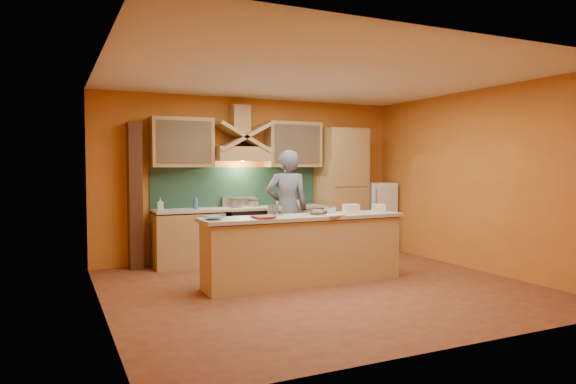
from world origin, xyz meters
name	(u,v)px	position (x,y,z in m)	size (l,w,h in m)	color
floor	(321,287)	(0.00, 0.00, 0.00)	(5.50, 5.00, 0.01)	brown
ceiling	(322,76)	(0.00, 0.00, 2.80)	(5.50, 5.00, 0.01)	white
wall_back	(253,178)	(0.00, 2.50, 1.40)	(5.50, 0.02, 2.80)	#C97327
wall_front	(458,192)	(0.00, -2.50, 1.40)	(5.50, 0.02, 2.80)	#C97327
wall_left	(101,186)	(-2.75, 0.00, 1.40)	(0.02, 5.00, 2.80)	#C97327
wall_right	(477,180)	(2.75, 0.00, 1.40)	(0.02, 5.00, 2.80)	#C97327
base_cabinet_left	(188,240)	(-1.25, 2.20, 0.43)	(1.10, 0.60, 0.86)	#AD854F
base_cabinet_right	(294,233)	(0.65, 2.20, 0.43)	(1.10, 0.60, 0.86)	#AD854F
counter_top	(243,209)	(-0.30, 2.20, 0.90)	(3.00, 0.62, 0.04)	#B4AB99
stove	(243,235)	(-0.30, 2.20, 0.45)	(0.60, 0.58, 0.90)	black
backsplash	(237,187)	(-0.30, 2.48, 1.25)	(3.00, 0.03, 0.70)	#19382C
range_hood	(242,154)	(-0.30, 2.25, 1.82)	(0.92, 0.50, 0.24)	#AD854F
hood_chimney	(240,120)	(-0.30, 2.35, 2.40)	(0.30, 0.30, 0.50)	#AD854F
upper_cabinet_left	(182,143)	(-1.30, 2.33, 2.00)	(1.00, 0.35, 0.80)	#AD854F
upper_cabinet_right	(293,145)	(0.70, 2.33, 2.00)	(1.00, 0.35, 0.80)	#AD854F
pantry_column	(342,191)	(1.65, 2.20, 1.15)	(0.80, 0.60, 2.30)	#AD854F
fridge	(376,216)	(2.40, 2.20, 0.65)	(0.58, 0.60, 1.30)	white
trim_column_left	(135,196)	(-2.05, 2.35, 1.15)	(0.20, 0.30, 2.30)	#472816
island_body	(304,252)	(-0.10, 0.30, 0.44)	(2.80, 0.55, 0.88)	tan
island_top	(304,217)	(-0.10, 0.30, 0.92)	(2.90, 0.62, 0.05)	#B4AB99
person	(287,208)	(0.22, 1.56, 0.94)	(0.68, 0.45, 1.88)	slate
pot_large	(237,204)	(-0.39, 2.23, 0.98)	(0.22, 0.22, 0.17)	#B6B5BC
pot_small	(253,204)	(-0.08, 2.30, 0.96)	(0.20, 0.20, 0.13)	silver
soap_bottle_a	(160,204)	(-1.68, 2.21, 1.02)	(0.09, 0.09, 0.20)	silver
soap_bottle_b	(196,202)	(-1.11, 2.22, 1.03)	(0.09, 0.09, 0.23)	#375D98
bowl_back	(298,204)	(0.72, 2.16, 0.95)	(0.22, 0.22, 0.07)	silver
dish_rack	(288,203)	(0.48, 2.07, 0.98)	(0.31, 0.25, 0.11)	white
book_lower	(254,218)	(-0.88, 0.17, 0.96)	(0.24, 0.33, 0.03)	#A23E39
book_upper	(206,217)	(-1.48, 0.30, 0.98)	(0.20, 0.27, 0.02)	teal
jar_large	(277,211)	(-0.47, 0.38, 1.02)	(0.16, 0.16, 0.14)	silver
jar_small	(272,210)	(-0.53, 0.40, 1.02)	(0.13, 0.13, 0.15)	silver
kitchen_scale	(330,211)	(0.29, 0.27, 1.00)	(0.12, 0.12, 0.10)	silver
mixing_bowl	(318,212)	(0.12, 0.33, 0.98)	(0.26, 0.26, 0.06)	silver
cloth	(334,215)	(0.23, 0.07, 0.95)	(0.26, 0.19, 0.02)	beige
grocery_bag_a	(351,209)	(0.60, 0.21, 1.01)	(0.21, 0.17, 0.14)	#EDEAC3
grocery_bag_b	(379,208)	(1.14, 0.31, 1.00)	(0.18, 0.14, 0.11)	beige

